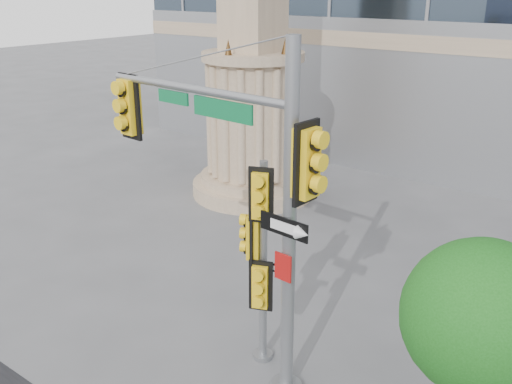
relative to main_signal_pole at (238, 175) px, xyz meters
The scene contains 4 objects.
monument 10.09m from the main_signal_pole, 125.88° to the left, with size 4.40×4.40×16.60m.
main_signal_pole is the anchor object (origin of this frame).
secondary_signal_pole 1.62m from the main_signal_pole, 56.21° to the left, with size 0.80×0.58×4.25m.
street_tree 4.69m from the main_signal_pole, ahead, with size 2.46×2.40×3.83m.
Camera 1 is at (5.94, -6.60, 7.29)m, focal length 40.00 mm.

